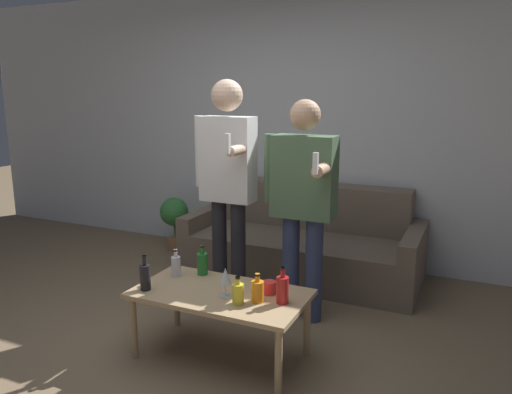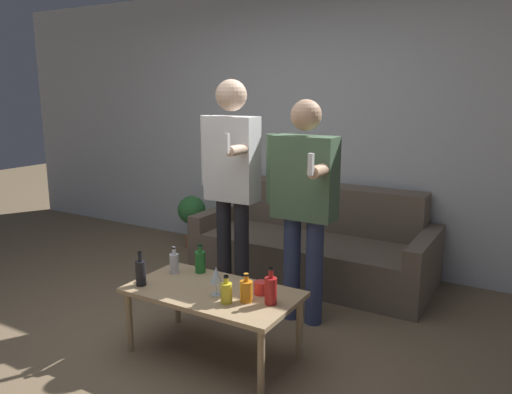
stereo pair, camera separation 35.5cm
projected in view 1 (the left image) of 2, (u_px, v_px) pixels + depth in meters
The scene contains 15 objects.
ground_plane at pixel (160, 356), 3.25m from camera, with size 16.00×16.00×0.00m, color #756047.
wall_back at pixel (288, 125), 5.00m from camera, with size 8.00×0.06×2.70m.
couch at pixel (304, 243), 4.68m from camera, with size 2.14×0.93×0.81m.
coffee_table at pixel (220, 299), 3.17m from camera, with size 1.10×0.59×0.45m.
bottle_orange at pixel (238, 293), 2.97m from camera, with size 0.07×0.07×0.17m.
bottle_green at pixel (283, 289), 2.98m from camera, with size 0.07×0.07×0.23m.
bottle_dark at pixel (257, 291), 3.00m from camera, with size 0.08×0.08×0.18m.
bottle_yellow at pixel (145, 276), 3.18m from camera, with size 0.07×0.07×0.23m.
bottle_red at pixel (202, 263), 3.44m from camera, with size 0.07×0.07×0.21m.
bottle_clear at pixel (176, 265), 3.41m from camera, with size 0.07×0.07×0.19m.
wine_glass_near at pixel (225, 277), 3.06m from camera, with size 0.07×0.07×0.19m.
cup_on_table at pixel (269, 288), 3.12m from camera, with size 0.08×0.08×0.08m.
person_standing_left at pixel (227, 175), 3.81m from camera, with size 0.49×0.45×1.78m.
person_standing_right at pixel (303, 195), 3.60m from camera, with size 0.54×0.43×1.64m.
potted_plant at pixel (174, 216), 5.32m from camera, with size 0.30×0.30×0.58m.
Camera 1 is at (1.80, -2.42, 1.70)m, focal length 35.00 mm.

